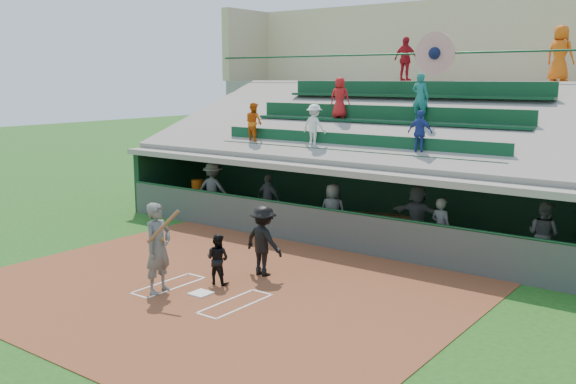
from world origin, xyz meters
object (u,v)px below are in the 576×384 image
Objects in this scene: home_plate at (201,293)px; batter_at_plate at (158,248)px; white_table at (201,201)px; catcher at (218,259)px; water_cooler at (198,186)px.

batter_at_plate reaches higher than home_plate.
catcher is at bearing -57.15° from white_table.
catcher reaches higher than home_plate.
catcher is 8.29m from white_table.
white_table is (-6.27, 6.42, 0.36)m from home_plate.
home_plate is 0.21× the size of batter_at_plate.
white_table reaches higher than home_plate.
white_table is (-6.07, 5.64, -0.22)m from catcher.
white_table is at bearing 134.33° from home_plate.
home_plate is at bearing -45.10° from water_cooler.
white_table is 0.57m from water_cooler.
home_plate is 0.98m from catcher.
water_cooler is at bearing -52.00° from catcher.
batter_at_plate reaches higher than water_cooler.
catcher is 2.76× the size of water_cooler.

